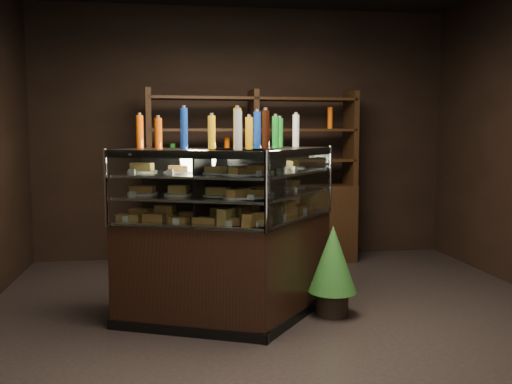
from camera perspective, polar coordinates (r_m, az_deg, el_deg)
ground at (r=4.74m, az=2.75°, el=-12.81°), size 5.00×5.00×0.00m
room_shell at (r=4.50m, az=2.88°, el=11.28°), size 5.02×5.02×3.01m
display_case at (r=4.68m, az=-2.22°, el=-7.04°), size 1.93×1.42×1.41m
food_display at (r=4.57m, az=-2.22°, el=0.15°), size 1.60×1.04×0.43m
bottles_top at (r=4.56m, az=-2.28°, el=6.14°), size 1.43×0.90×0.30m
potted_conifer at (r=4.80m, az=7.70°, el=-6.51°), size 0.40×0.40×0.86m
back_shelving at (r=6.58m, az=-0.26°, el=-2.04°), size 2.43×0.57×2.00m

